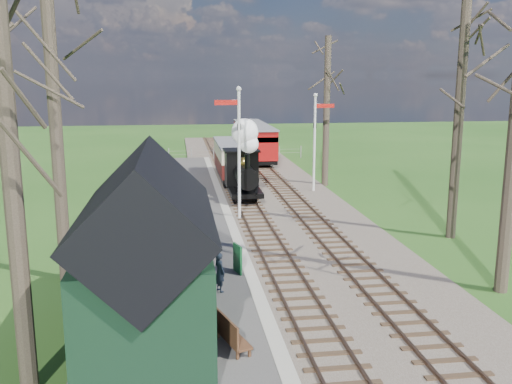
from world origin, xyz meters
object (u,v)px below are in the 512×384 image
at_px(coach, 233,158).
at_px(sign_board, 238,259).
at_px(person, 220,272).
at_px(semaphore_far, 316,135).
at_px(red_carriage_b, 250,137).
at_px(locomotive, 244,164).
at_px(station_shed, 148,257).
at_px(bench, 229,333).
at_px(semaphore_near, 238,144).
at_px(red_carriage_a, 259,144).

height_order(coach, sign_board, coach).
height_order(coach, person, coach).
distance_m(semaphore_far, sign_board, 15.16).
relative_size(red_carriage_b, sign_board, 5.62).
xyz_separation_m(semaphore_far, locomotive, (-4.39, -1.81, -1.33)).
relative_size(station_shed, bench, 4.25).
bearing_deg(person, semaphore_near, -34.28).
bearing_deg(red_carriage_a, red_carriage_b, 90.00).
bearing_deg(red_carriage_b, semaphore_near, -98.64).
bearing_deg(sign_board, semaphore_near, 83.83).
height_order(coach, red_carriage_b, red_carriage_b).
relative_size(coach, red_carriage_a, 1.28).
height_order(red_carriage_a, bench, red_carriage_a).
distance_m(locomotive, person, 13.73).
bearing_deg(red_carriage_a, bench, -99.51).
bearing_deg(locomotive, bench, -97.81).
xyz_separation_m(semaphore_near, red_carriage_a, (3.37, 16.68, -2.03)).
bearing_deg(locomotive, coach, 89.89).
bearing_deg(bench, station_shed, 152.16).
relative_size(station_shed, coach, 0.90).
height_order(locomotive, coach, locomotive).
distance_m(red_carriage_b, sign_board, 30.16).
xyz_separation_m(semaphore_near, locomotive, (0.76, 4.19, -1.60)).
relative_size(station_shed, red_carriage_b, 1.15).
xyz_separation_m(red_carriage_b, bench, (-4.97, -35.19, -1.01)).
height_order(semaphore_near, locomotive, semaphore_near).
distance_m(station_shed, red_carriage_b, 34.87).
bearing_deg(station_shed, person, 53.96).
bearing_deg(red_carriage_a, sign_board, -99.78).
xyz_separation_m(station_shed, locomotive, (4.29, 16.19, -0.25)).
relative_size(semaphore_far, sign_board, 5.88).
xyz_separation_m(sign_board, person, (-0.72, -1.61, 0.13)).
bearing_deg(semaphore_far, red_carriage_b, 96.26).
relative_size(semaphore_far, bench, 3.86).
bearing_deg(station_shed, red_carriage_b, 78.59).
distance_m(station_shed, sign_board, 5.34).
bearing_deg(red_carriage_a, station_shed, -103.52).
bearing_deg(coach, locomotive, -90.11).
distance_m(locomotive, red_carriage_b, 18.18).
height_order(semaphore_near, semaphore_far, semaphore_near).
xyz_separation_m(coach, sign_board, (-1.60, -17.93, -0.80)).
bearing_deg(red_carriage_b, person, -98.89).
bearing_deg(locomotive, semaphore_near, -100.24).
bearing_deg(bench, red_carriage_b, 81.96).
relative_size(locomotive, red_carriage_a, 0.80).
bearing_deg(semaphore_far, semaphore_near, -130.60).
height_order(sign_board, person, person).
relative_size(locomotive, person, 3.55).
bearing_deg(bench, red_carriage_a, 80.49).
bearing_deg(station_shed, semaphore_near, 73.62).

